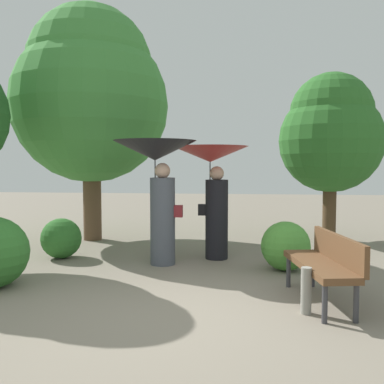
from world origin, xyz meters
The scene contains 9 objects.
ground_plane centered at (0.00, 0.00, 0.00)m, with size 40.00×40.00×0.00m, color gray.
person_left centered at (-0.52, 2.35, 1.57)m, with size 1.39×1.39×2.08m.
person_right centered at (0.36, 2.89, 1.51)m, with size 1.36×1.36×2.00m.
park_bench centered at (1.89, 0.61, 0.51)m, with size 0.74×1.56×0.83m.
tree_near_right centered at (2.83, 5.09, 2.39)m, with size 2.27×2.27×3.70m.
tree_mid_left centered at (-2.44, 4.49, 3.25)m, with size 3.41×3.41×5.16m.
bush_path_left centered at (1.58, 2.16, 0.39)m, with size 0.78×0.78×0.78m, color #4C9338.
bush_path_right centered at (-2.33, 2.58, 0.36)m, with size 0.72×0.72×0.72m, color #2D6B28.
path_marker_post centered at (1.60, 0.18, 0.26)m, with size 0.12×0.12×0.53m, color gray.
Camera 1 is at (0.87, -4.60, 1.67)m, focal length 39.53 mm.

